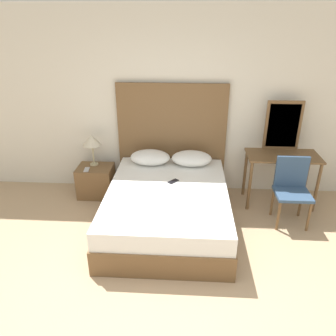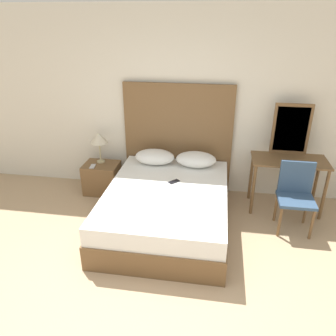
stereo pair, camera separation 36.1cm
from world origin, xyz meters
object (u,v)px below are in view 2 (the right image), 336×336
(nightstand, at_px, (102,178))
(table_lamp, at_px, (99,138))
(phone_on_bed, at_px, (174,182))
(phone_on_nightstand, at_px, (93,166))
(chair, at_px, (296,192))
(bed, at_px, (167,208))
(vanity_desk, at_px, (288,168))

(nightstand, bearing_deg, table_lamp, 108.48)
(phone_on_bed, relative_size, nightstand, 0.30)
(nightstand, bearing_deg, phone_on_nightstand, -131.47)
(nightstand, distance_m, chair, 2.81)
(table_lamp, bearing_deg, bed, -35.23)
(bed, distance_m, phone_on_nightstand, 1.40)
(nightstand, bearing_deg, bed, -33.05)
(vanity_desk, bearing_deg, nightstand, 178.60)
(bed, xyz_separation_m, nightstand, (-1.14, 0.74, -0.03))
(vanity_desk, distance_m, chair, 0.46)
(nightstand, xyz_separation_m, vanity_desk, (2.72, -0.07, 0.40))
(phone_on_bed, relative_size, phone_on_nightstand, 1.01)
(bed, relative_size, phone_on_nightstand, 12.84)
(table_lamp, height_order, chair, table_lamp)
(phone_on_bed, bearing_deg, nightstand, 156.26)
(table_lamp, relative_size, phone_on_nightstand, 3.06)
(nightstand, relative_size, phone_on_nightstand, 3.32)
(bed, xyz_separation_m, vanity_desk, (1.58, 0.68, 0.37))
(table_lamp, xyz_separation_m, vanity_desk, (2.75, -0.15, -0.22))
(table_lamp, height_order, vanity_desk, table_lamp)
(phone_on_nightstand, bearing_deg, chair, -8.09)
(bed, height_order, phone_on_bed, phone_on_bed)
(bed, distance_m, phone_on_bed, 0.35)
(bed, bearing_deg, chair, 8.27)
(phone_on_nightstand, height_order, vanity_desk, vanity_desk)
(table_lamp, distance_m, phone_on_nightstand, 0.43)
(chair, bearing_deg, nightstand, 169.54)
(phone_on_nightstand, xyz_separation_m, chair, (2.85, -0.40, 0.03))
(phone_on_nightstand, bearing_deg, nightstand, 48.53)
(table_lamp, height_order, phone_on_nightstand, table_lamp)
(phone_on_nightstand, height_order, chair, chair)
(nightstand, height_order, chair, chair)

